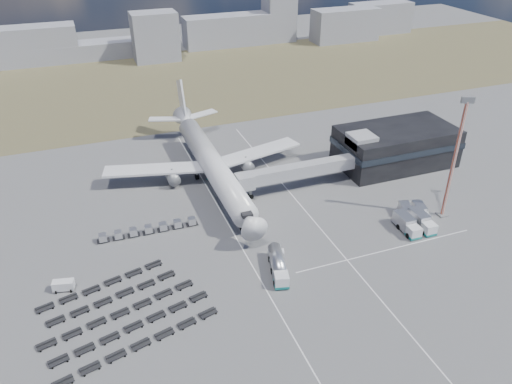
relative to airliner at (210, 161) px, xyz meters
name	(u,v)px	position (x,y,z in m)	size (l,w,h in m)	color
ground	(256,254)	(0.00, -32.38, -5.29)	(420.00, 420.00, 0.00)	#565659
grass_strip	(154,86)	(0.00, 77.62, -5.29)	(420.00, 90.00, 0.01)	#4D432E
lane_markings	(295,236)	(9.77, -29.38, -5.29)	(47.12, 110.00, 0.01)	silver
terminal	(395,146)	(47.77, -8.41, -0.04)	(30.40, 16.40, 11.00)	black
jet_bridge	(289,173)	(15.90, -11.95, -0.24)	(30.30, 3.80, 7.05)	#939399
airliner	(210,161)	(0.00, 0.00, 0.00)	(51.59, 64.53, 17.62)	silver
skyline	(115,41)	(-8.31, 117.90, 2.68)	(299.38, 25.65, 23.85)	gray
fuel_tanker	(278,265)	(1.89, -39.07, -3.60)	(5.12, 10.79, 3.38)	silver
pushback_tug	(276,254)	(3.38, -34.50, -4.58)	(3.10, 1.74, 1.41)	silver
utility_van	(64,286)	(-36.16, -30.09, -4.27)	(3.72, 1.68, 2.03)	silver
catering_truck	(212,171)	(0.86, 2.10, -4.02)	(4.09, 5.84, 2.48)	silver
service_trucks_near	(415,223)	(34.53, -36.06, -3.64)	(6.55, 7.76, 3.05)	silver
service_trucks_far	(414,212)	(37.15, -32.22, -3.91)	(6.77, 7.49, 2.54)	silver
uld_row	(148,229)	(-18.76, -17.72, -4.31)	(21.15, 2.04, 1.64)	black
baggage_dollies	(121,314)	(-27.40, -40.15, -4.93)	(30.33, 24.71, 0.73)	black
floodlight_mast	(454,160)	(43.85, -33.60, 8.53)	(2.60, 2.13, 27.57)	#AC351B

